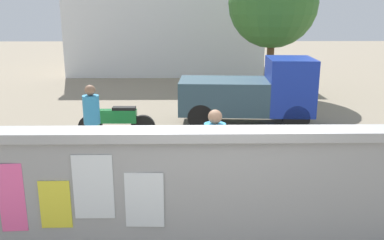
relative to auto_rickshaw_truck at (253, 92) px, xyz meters
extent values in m
plane|color=gray|center=(-1.54, 1.90, -0.90)|extent=(60.00, 60.00, 0.00)
cube|color=#999999|center=(-1.54, -6.10, -0.14)|extent=(7.65, 0.30, 1.51)
cube|color=#A5A5A5|center=(-1.54, -6.10, 0.67)|extent=(7.85, 0.42, 0.12)
cube|color=#F9599E|center=(-4.06, -6.26, -0.12)|extent=(0.33, 0.03, 0.93)
cube|color=yellow|center=(-3.52, -6.26, -0.21)|extent=(0.40, 0.02, 0.65)
cube|color=silver|center=(-3.02, -6.26, 0.02)|extent=(0.51, 0.01, 0.87)
cube|color=silver|center=(-2.38, -6.26, -0.16)|extent=(0.50, 0.03, 0.75)
cylinder|color=black|center=(1.13, 0.58, -0.55)|extent=(0.71, 0.25, 0.70)
cylinder|color=black|center=(1.05, -0.72, -0.55)|extent=(0.71, 0.25, 0.70)
cylinder|color=black|center=(-1.36, 0.74, -0.55)|extent=(0.71, 0.25, 0.70)
cylinder|color=black|center=(-1.45, -0.56, -0.55)|extent=(0.71, 0.25, 0.70)
cube|color=#1933A5|center=(0.99, -0.07, 0.20)|extent=(1.30, 1.58, 1.50)
cube|color=#334C59|center=(-0.81, 0.05, -0.10)|extent=(2.49, 1.65, 0.90)
cylinder|color=black|center=(-4.20, -1.30, -0.60)|extent=(0.60, 0.11, 0.60)
cylinder|color=black|center=(-2.90, -1.32, -0.60)|extent=(0.60, 0.13, 0.60)
cube|color=#197233|center=(-3.55, -1.31, -0.32)|extent=(1.00, 0.26, 0.32)
cube|color=black|center=(-3.35, -1.31, -0.14)|extent=(0.56, 0.23, 0.10)
cube|color=#262626|center=(-4.10, -1.30, -0.05)|extent=(0.05, 0.56, 0.03)
cylinder|color=black|center=(-3.39, -4.06, -0.57)|extent=(0.66, 0.07, 0.66)
cylinder|color=black|center=(-2.34, -4.11, -0.57)|extent=(0.66, 0.07, 0.66)
cube|color=#197233|center=(-2.87, -4.09, -0.39)|extent=(0.95, 0.09, 0.06)
cylinder|color=#197233|center=(-2.72, -4.09, -0.17)|extent=(0.03, 0.03, 0.40)
cube|color=black|center=(-2.72, -4.09, 0.03)|extent=(0.20, 0.09, 0.05)
cube|color=black|center=(-3.34, -4.06, -0.02)|extent=(0.06, 0.44, 0.03)
cylinder|color=black|center=(0.90, -3.96, -0.57)|extent=(0.66, 0.08, 0.66)
cube|color=#1933A5|center=(1.42, -3.93, -0.39)|extent=(0.95, 0.09, 0.06)
cylinder|color=#1933A5|center=(1.57, -3.92, -0.17)|extent=(0.03, 0.03, 0.40)
cube|color=black|center=(1.57, -3.92, 0.03)|extent=(0.20, 0.09, 0.05)
cube|color=black|center=(0.95, -3.96, -0.02)|extent=(0.06, 0.44, 0.03)
cylinder|color=#3F994C|center=(-3.71, -2.79, -0.50)|extent=(0.12, 0.12, 0.80)
cylinder|color=#3F994C|center=(-3.89, -2.80, -0.50)|extent=(0.12, 0.12, 0.80)
cylinder|color=#338CBF|center=(-3.80, -2.79, 0.20)|extent=(0.37, 0.37, 0.60)
sphere|color=#8C664C|center=(-3.80, -2.79, 0.61)|extent=(0.22, 0.22, 0.22)
cylinder|color=#D83F72|center=(-1.31, -5.00, -0.50)|extent=(0.12, 0.12, 0.80)
cylinder|color=#D83F72|center=(-1.48, -4.98, -0.50)|extent=(0.12, 0.12, 0.80)
cylinder|color=#338CBF|center=(-1.40, -4.99, 0.20)|extent=(0.37, 0.37, 0.60)
sphere|color=#8C664C|center=(-1.40, -4.99, 0.61)|extent=(0.22, 0.22, 0.22)
cylinder|color=brown|center=(1.26, 3.98, 0.22)|extent=(0.26, 0.26, 2.23)
sphere|color=#346B29|center=(1.26, 3.98, 2.44)|extent=(3.17, 3.17, 3.17)
cube|color=white|center=(-2.83, 11.39, 2.14)|extent=(9.33, 6.50, 6.07)
camera|label=1|loc=(-1.84, -11.07, 2.19)|focal=38.38mm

